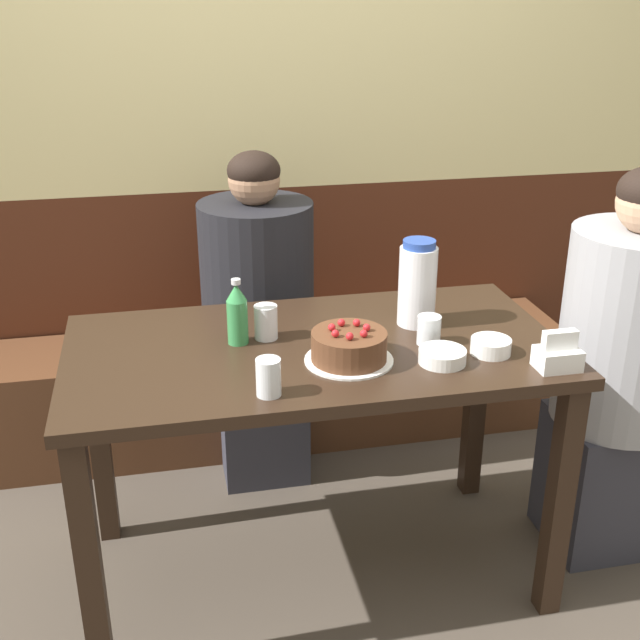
% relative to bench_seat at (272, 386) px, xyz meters
% --- Properties ---
extents(ground_plane, '(12.00, 12.00, 0.00)m').
position_rel_bench_seat_xyz_m(ground_plane, '(0.00, -0.83, -0.21)').
color(ground_plane, '#4C4238').
extents(back_wall, '(4.80, 0.04, 2.50)m').
position_rel_bench_seat_xyz_m(back_wall, '(0.00, 0.22, 1.04)').
color(back_wall, '#4C2314').
rests_on(back_wall, ground_plane).
extents(bench_seat, '(2.28, 0.38, 0.42)m').
position_rel_bench_seat_xyz_m(bench_seat, '(0.00, 0.00, 0.00)').
color(bench_seat, '#56331E').
rests_on(bench_seat, ground_plane).
extents(dining_table, '(1.35, 0.70, 0.76)m').
position_rel_bench_seat_xyz_m(dining_table, '(0.00, -0.83, 0.44)').
color(dining_table, black).
rests_on(dining_table, ground_plane).
extents(birthday_cake, '(0.23, 0.23, 0.10)m').
position_rel_bench_seat_xyz_m(birthday_cake, '(0.07, -0.95, 0.59)').
color(birthday_cake, white).
rests_on(birthday_cake, dining_table).
extents(water_pitcher, '(0.11, 0.11, 0.25)m').
position_rel_bench_seat_xyz_m(water_pitcher, '(0.32, -0.75, 0.68)').
color(water_pitcher, white).
rests_on(water_pitcher, dining_table).
extents(soju_bottle, '(0.06, 0.06, 0.19)m').
position_rel_bench_seat_xyz_m(soju_bottle, '(-0.20, -0.77, 0.64)').
color(soju_bottle, '#388E4C').
rests_on(soju_bottle, dining_table).
extents(napkin_holder, '(0.11, 0.08, 0.11)m').
position_rel_bench_seat_xyz_m(napkin_holder, '(0.58, -1.10, 0.59)').
color(napkin_holder, white).
rests_on(napkin_holder, dining_table).
extents(bowl_soup_white, '(0.11, 0.11, 0.04)m').
position_rel_bench_seat_xyz_m(bowl_soup_white, '(0.45, -0.98, 0.57)').
color(bowl_soup_white, white).
rests_on(bowl_soup_white, dining_table).
extents(bowl_rice_small, '(0.12, 0.12, 0.04)m').
position_rel_bench_seat_xyz_m(bowl_rice_small, '(0.30, -1.01, 0.57)').
color(bowl_rice_small, white).
rests_on(bowl_rice_small, dining_table).
extents(glass_water_tall, '(0.07, 0.07, 0.10)m').
position_rel_bench_seat_xyz_m(glass_water_tall, '(-0.12, -0.76, 0.60)').
color(glass_water_tall, silver).
rests_on(glass_water_tall, dining_table).
extents(glass_tumbler_short, '(0.06, 0.06, 0.09)m').
position_rel_bench_seat_xyz_m(glass_tumbler_short, '(-0.16, -1.09, 0.60)').
color(glass_tumbler_short, silver).
rests_on(glass_tumbler_short, dining_table).
extents(glass_shot_small, '(0.07, 0.07, 0.08)m').
position_rel_bench_seat_xyz_m(glass_shot_small, '(0.31, -0.89, 0.59)').
color(glass_shot_small, silver).
rests_on(glass_shot_small, dining_table).
extents(person_teal_shirt, '(0.39, 0.39, 1.18)m').
position_rel_bench_seat_xyz_m(person_teal_shirt, '(-0.07, -0.22, 0.37)').
color(person_teal_shirt, '#33333D').
rests_on(person_teal_shirt, ground_plane).
extents(person_pale_blue_shirt, '(0.39, 0.39, 1.22)m').
position_rel_bench_seat_xyz_m(person_pale_blue_shirt, '(0.93, -0.87, 0.40)').
color(person_pale_blue_shirt, '#33333D').
rests_on(person_pale_blue_shirt, ground_plane).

